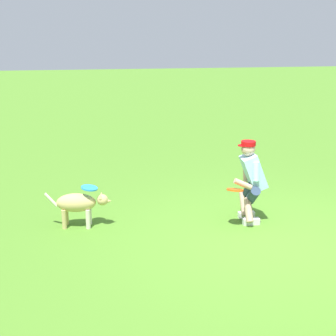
{
  "coord_description": "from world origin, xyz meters",
  "views": [
    {
      "loc": [
        2.46,
        6.12,
        2.95
      ],
      "look_at": [
        1.33,
        -0.89,
        0.9
      ],
      "focal_mm": 52.51,
      "sensor_mm": 36.0,
      "label": 1
    }
  ],
  "objects": [
    {
      "name": "ground_plane",
      "position": [
        0.0,
        0.0,
        0.0
      ],
      "size": [
        60.0,
        60.0,
        0.0
      ],
      "primitive_type": "plane",
      "color": "#4D8127"
    },
    {
      "name": "dog",
      "position": [
        2.67,
        -1.0,
        0.37
      ],
      "size": [
        1.01,
        0.36,
        0.55
      ],
      "rotation": [
        0.0,
        0.0,
        3.01
      ],
      "color": "tan",
      "rests_on": "ground_plane"
    },
    {
      "name": "frisbee_held",
      "position": [
        0.37,
        -0.57,
        0.61
      ],
      "size": [
        0.29,
        0.29,
        0.08
      ],
      "primitive_type": "cylinder",
      "rotation": [
        -0.07,
        -0.18,
        1.44
      ],
      "color": "#F3500F",
      "rests_on": "person"
    },
    {
      "name": "person",
      "position": [
        0.05,
        -0.79,
        0.7
      ],
      "size": [
        0.59,
        0.65,
        1.29
      ],
      "rotation": [
        0.0,
        0.0,
        -0.05
      ],
      "color": "silver",
      "rests_on": "ground_plane"
    },
    {
      "name": "frisbee_flying",
      "position": [
        2.51,
        -0.96,
        0.63
      ],
      "size": [
        0.34,
        0.35,
        0.07
      ],
      "primitive_type": "cylinder",
      "rotation": [
        -0.04,
        0.14,
        2.57
      ],
      "color": "#2B8EDB"
    }
  ]
}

